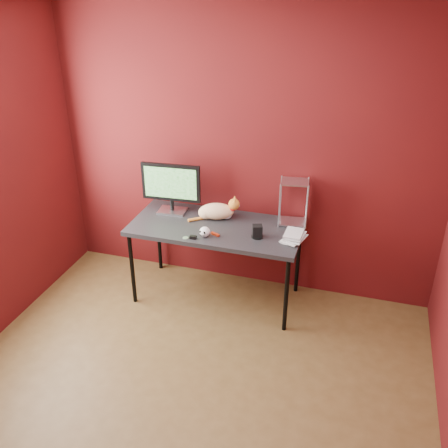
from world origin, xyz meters
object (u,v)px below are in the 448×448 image
(desk, at_px, (216,231))
(skull_mug, at_px, (205,232))
(cat, at_px, (217,211))
(speaker, at_px, (257,232))
(book_stack, at_px, (289,195))
(monitor, at_px, (171,186))

(desk, bearing_deg, skull_mug, -98.37)
(desk, distance_m, cat, 0.18)
(skull_mug, distance_m, speaker, 0.44)
(cat, height_order, skull_mug, cat)
(cat, height_order, book_stack, book_stack)
(book_stack, bearing_deg, desk, 176.47)
(speaker, height_order, book_stack, book_stack)
(cat, height_order, speaker, cat)
(monitor, xyz_separation_m, speaker, (0.86, -0.24, -0.21))
(desk, distance_m, speaker, 0.42)
(monitor, bearing_deg, skull_mug, -43.55)
(desk, bearing_deg, monitor, 163.18)
(cat, bearing_deg, skull_mug, -103.25)
(monitor, height_order, book_stack, book_stack)
(speaker, bearing_deg, desk, 146.61)
(skull_mug, xyz_separation_m, speaker, (0.42, 0.11, 0.01))
(skull_mug, bearing_deg, desk, 93.40)
(monitor, distance_m, speaker, 0.92)
(cat, bearing_deg, desk, -89.03)
(cat, relative_size, skull_mug, 4.66)
(monitor, bearing_deg, book_stack, -13.64)
(monitor, relative_size, cat, 1.25)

